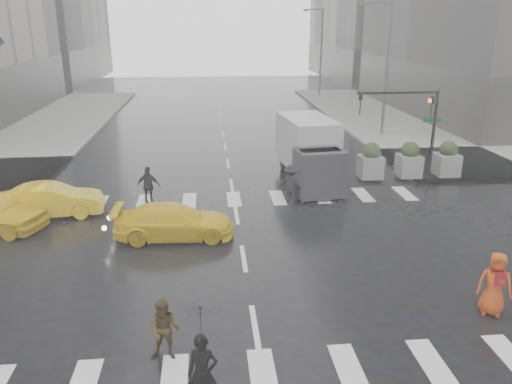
{
  "coord_description": "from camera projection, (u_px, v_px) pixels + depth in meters",
  "views": [
    {
      "loc": [
        -1.07,
        -15.23,
        7.6
      ],
      "look_at": [
        0.62,
        2.0,
        1.68
      ],
      "focal_mm": 35.0,
      "sensor_mm": 36.0,
      "label": 1
    }
  ],
  "objects": [
    {
      "name": "ground",
      "position": [
        244.0,
        258.0,
        16.9
      ],
      "size": [
        120.0,
        120.0,
        0.0
      ],
      "primitive_type": "plane",
      "color": "black",
      "rests_on": "ground"
    },
    {
      "name": "sidewalk_ne",
      "position": [
        501.0,
        134.0,
        35.16
      ],
      "size": [
        35.0,
        35.0,
        0.15
      ],
      "primitive_type": "cube",
      "color": "gray",
      "rests_on": "ground"
    },
    {
      "name": "road_markings",
      "position": [
        244.0,
        258.0,
        16.9
      ],
      "size": [
        18.0,
        48.0,
        0.01
      ],
      "primitive_type": null,
      "color": "silver",
      "rests_on": "ground"
    },
    {
      "name": "traffic_signal_pole",
      "position": [
        415.0,
        117.0,
        24.23
      ],
      "size": [
        4.45,
        0.42,
        4.5
      ],
      "color": "black",
      "rests_on": "ground"
    },
    {
      "name": "street_lamp_near",
      "position": [
        385.0,
        64.0,
        33.25
      ],
      "size": [
        2.15,
        0.22,
        9.0
      ],
      "color": "#59595B",
      "rests_on": "ground"
    },
    {
      "name": "street_lamp_far",
      "position": [
        320.0,
        49.0,
        52.09
      ],
      "size": [
        2.15,
        0.22,
        9.0
      ],
      "color": "#59595B",
      "rests_on": "ground"
    },
    {
      "name": "planter_west",
      "position": [
        371.0,
        161.0,
        24.95
      ],
      "size": [
        1.1,
        1.1,
        1.8
      ],
      "color": "gray",
      "rests_on": "ground"
    },
    {
      "name": "planter_mid",
      "position": [
        409.0,
        160.0,
        25.14
      ],
      "size": [
        1.1,
        1.1,
        1.8
      ],
      "color": "gray",
      "rests_on": "ground"
    },
    {
      "name": "planter_east",
      "position": [
        447.0,
        159.0,
        25.32
      ],
      "size": [
        1.1,
        1.1,
        1.8
      ],
      "color": "gray",
      "rests_on": "ground"
    },
    {
      "name": "pedestrian_black",
      "position": [
        201.0,
        342.0,
        9.86
      ],
      "size": [
        1.04,
        1.06,
        2.43
      ],
      "rotation": [
        0.0,
        0.0,
        -0.09
      ],
      "color": "black",
      "rests_on": "ground"
    },
    {
      "name": "pedestrian_brown",
      "position": [
        165.0,
        330.0,
        11.65
      ],
      "size": [
        0.84,
        0.7,
        1.56
      ],
      "primitive_type": "imported",
      "rotation": [
        0.0,
        0.0,
        -0.16
      ],
      "color": "#413117",
      "rests_on": "ground"
    },
    {
      "name": "pedestrian_orange",
      "position": [
        495.0,
        284.0,
        13.44
      ],
      "size": [
        1.04,
        0.89,
        1.81
      ],
      "rotation": [
        0.0,
        0.0,
        -0.42
      ],
      "color": "#C5420D",
      "rests_on": "ground"
    },
    {
      "name": "pedestrian_far_a",
      "position": [
        149.0,
        186.0,
        21.59
      ],
      "size": [
        1.11,
        0.79,
        1.73
      ],
      "primitive_type": "imported",
      "rotation": [
        0.0,
        0.0,
        2.96
      ],
      "color": "black",
      "rests_on": "ground"
    },
    {
      "name": "pedestrian_far_b",
      "position": [
        291.0,
        184.0,
        21.91
      ],
      "size": [
        1.22,
        0.9,
        1.7
      ],
      "primitive_type": "imported",
      "rotation": [
        0.0,
        0.0,
        2.85
      ],
      "color": "black",
      "rests_on": "ground"
    },
    {
      "name": "taxi_mid",
      "position": [
        51.0,
        201.0,
        20.36
      ],
      "size": [
        4.29,
        1.97,
        1.36
      ],
      "primitive_type": "imported",
      "rotation": [
        0.0,
        0.0,
        1.7
      ],
      "color": "yellow",
      "rests_on": "ground"
    },
    {
      "name": "taxi_rear",
      "position": [
        174.0,
        221.0,
        18.36
      ],
      "size": [
        3.92,
        1.88,
        1.27
      ],
      "primitive_type": "imported",
      "rotation": [
        0.0,
        0.0,
        1.55
      ],
      "color": "yellow",
      "rests_on": "ground"
    },
    {
      "name": "box_truck",
      "position": [
        310.0,
        150.0,
        24.4
      ],
      "size": [
        2.19,
        5.84,
        3.1
      ],
      "rotation": [
        0.0,
        0.0,
        0.11
      ],
      "color": "silver",
      "rests_on": "ground"
    }
  ]
}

